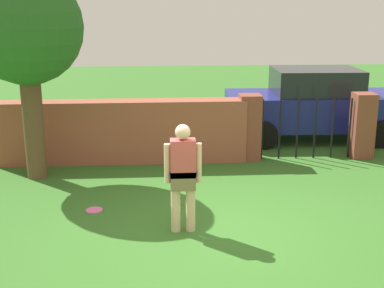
# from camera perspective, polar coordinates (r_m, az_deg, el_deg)

# --- Properties ---
(ground_plane) EXTENTS (40.00, 40.00, 0.00)m
(ground_plane) POSITION_cam_1_polar(r_m,az_deg,el_deg) (7.84, 2.22, -9.59)
(ground_plane) COLOR #336623
(brick_wall) EXTENTS (5.13, 0.50, 1.31)m
(brick_wall) POSITION_cam_1_polar(r_m,az_deg,el_deg) (11.02, -7.52, 1.35)
(brick_wall) COLOR brown
(brick_wall) RESTS_ON ground
(tree) EXTENTS (2.08, 2.08, 3.87)m
(tree) POSITION_cam_1_polar(r_m,az_deg,el_deg) (10.07, -17.60, 11.67)
(tree) COLOR brown
(tree) RESTS_ON ground
(person) EXTENTS (0.54, 0.22, 1.62)m
(person) POSITION_cam_1_polar(r_m,az_deg,el_deg) (7.57, -0.99, -3.19)
(person) COLOR beige
(person) RESTS_ON ground
(fence_gate) EXTENTS (2.88, 0.44, 1.40)m
(fence_gate) POSITION_cam_1_polar(r_m,az_deg,el_deg) (11.43, 12.31, 1.87)
(fence_gate) COLOR brown
(fence_gate) RESTS_ON ground
(car) EXTENTS (4.25, 2.02, 1.72)m
(car) POSITION_cam_1_polar(r_m,az_deg,el_deg) (13.07, 13.15, 4.23)
(car) COLOR navy
(car) RESTS_ON ground
(frisbee_pink) EXTENTS (0.27, 0.27, 0.02)m
(frisbee_pink) POSITION_cam_1_polar(r_m,az_deg,el_deg) (8.74, -10.57, -7.07)
(frisbee_pink) COLOR pink
(frisbee_pink) RESTS_ON ground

